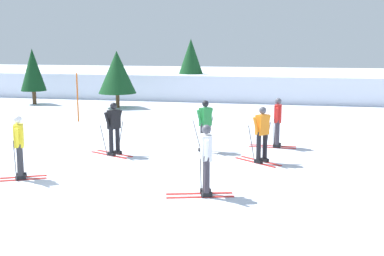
% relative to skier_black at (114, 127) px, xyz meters
% --- Properties ---
extents(ground_plane, '(120.00, 120.00, 0.00)m').
position_rel_skier_black_xyz_m(ground_plane, '(1.47, -3.48, -0.92)').
color(ground_plane, silver).
extents(far_snow_ridge, '(80.00, 6.75, 1.58)m').
position_rel_skier_black_xyz_m(far_snow_ridge, '(1.47, 17.69, -0.13)').
color(far_snow_ridge, silver).
rests_on(far_snow_ridge, ground).
extents(skier_black, '(1.60, 1.03, 1.71)m').
position_rel_skier_black_xyz_m(skier_black, '(0.00, 0.00, 0.00)').
color(skier_black, red).
rests_on(skier_black, ground).
extents(skier_red, '(1.61, 1.00, 1.71)m').
position_rel_skier_black_xyz_m(skier_red, '(5.07, 2.32, -0.00)').
color(skier_red, red).
rests_on(skier_red, ground).
extents(skier_white, '(1.64, 0.97, 1.71)m').
position_rel_skier_black_xyz_m(skier_white, '(3.64, -3.58, 0.00)').
color(skier_white, red).
rests_on(skier_white, ground).
extents(skier_yellow, '(1.59, 1.05, 1.71)m').
position_rel_skier_black_xyz_m(skier_yellow, '(-1.46, -3.16, 0.00)').
color(skier_yellow, red).
rests_on(skier_yellow, ground).
extents(skier_orange, '(1.49, 1.27, 1.71)m').
position_rel_skier_black_xyz_m(skier_orange, '(4.70, -0.06, 0.00)').
color(skier_orange, red).
rests_on(skier_orange, ground).
extents(skier_green, '(1.55, 1.18, 1.71)m').
position_rel_skier_black_xyz_m(skier_green, '(2.76, 1.13, 0.00)').
color(skier_green, silver).
rests_on(skier_green, ground).
extents(trail_marker_pole, '(0.07, 0.07, 2.21)m').
position_rel_skier_black_xyz_m(trail_marker_pole, '(-4.04, 6.08, 0.19)').
color(trail_marker_pole, '#C65614').
rests_on(trail_marker_pole, ground).
extents(conifer_far_left, '(1.46, 1.46, 3.22)m').
position_rel_skier_black_xyz_m(conifer_far_left, '(-9.28, 11.52, 1.07)').
color(conifer_far_left, '#513823').
rests_on(conifer_far_left, ground).
extents(conifer_far_right, '(2.06, 2.06, 3.12)m').
position_rel_skier_black_xyz_m(conifer_far_right, '(-3.97, 11.05, 1.04)').
color(conifer_far_right, '#513823').
rests_on(conifer_far_right, ground).
extents(conifer_far_centre, '(2.08, 2.08, 3.79)m').
position_rel_skier_black_xyz_m(conifer_far_centre, '(-0.95, 16.32, 1.36)').
color(conifer_far_centre, '#513823').
rests_on(conifer_far_centre, ground).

